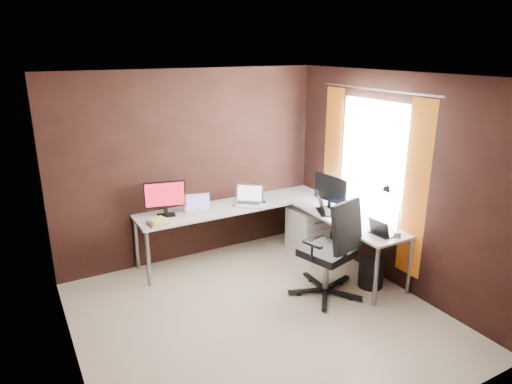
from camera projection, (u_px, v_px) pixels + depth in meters
room at (285, 197)px, 4.68m from camera, size 3.60×3.60×2.50m
desk at (276, 214)px, 5.91m from camera, size 2.65×2.25×0.73m
drawer_pedestal at (307, 230)px, 6.39m from camera, size 0.42×0.50×0.60m
monitor_left at (165, 197)px, 5.65m from camera, size 0.50×0.19×0.44m
monitor_right at (331, 190)px, 5.86m from camera, size 0.16×0.55×0.45m
laptop_white at (198, 208)px, 5.83m from camera, size 0.38×0.31×0.22m
laptop_silver at (249, 200)px, 6.12m from camera, size 0.46×0.45×0.25m
laptop_black_big at (325, 209)px, 5.80m from camera, size 0.37×0.41×0.23m
laptop_black_small at (381, 231)px, 5.13m from camera, size 0.22×0.29×0.19m
book_stack at (158, 222)px, 5.42m from camera, size 0.25×0.22×0.07m
mouse_left at (162, 223)px, 5.43m from camera, size 0.08×0.05×0.03m
mouse_corner at (263, 202)px, 6.16m from camera, size 0.09×0.07×0.03m
desk_lamp at (392, 205)px, 4.98m from camera, size 0.19×0.22×0.60m
office_chair at (329, 267)px, 5.20m from camera, size 0.66×0.69×1.19m
wastebasket at (371, 273)px, 5.45m from camera, size 0.38×0.38×0.34m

